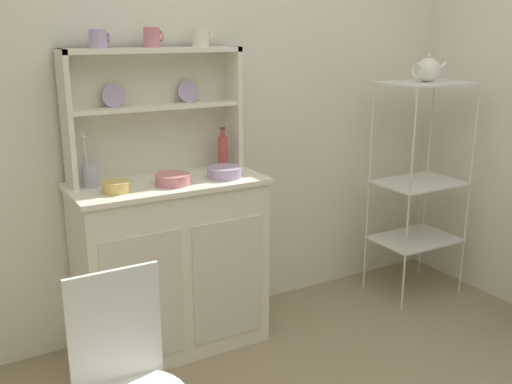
{
  "coord_description": "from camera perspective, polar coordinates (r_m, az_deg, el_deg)",
  "views": [
    {
      "loc": [
        -1.29,
        -1.19,
        1.58
      ],
      "look_at": [
        0.03,
        1.12,
        0.83
      ],
      "focal_mm": 40.74,
      "sensor_mm": 36.0,
      "label": 1
    }
  ],
  "objects": [
    {
      "name": "wall_back",
      "position": [
        3.12,
        -5.14,
        9.51
      ],
      "size": [
        3.84,
        0.05,
        2.5
      ],
      "primitive_type": "cube",
      "color": "silver",
      "rests_on": "ground"
    },
    {
      "name": "hutch_cabinet",
      "position": [
        2.96,
        -8.35,
        -6.94
      ],
      "size": [
        0.93,
        0.45,
        0.88
      ],
      "color": "silver",
      "rests_on": "ground"
    },
    {
      "name": "hutch_shelf_unit",
      "position": [
        2.91,
        -10.16,
        8.75
      ],
      "size": [
        0.87,
        0.18,
        0.62
      ],
      "color": "silver",
      "rests_on": "hutch_cabinet"
    },
    {
      "name": "bakers_rack",
      "position": [
        3.57,
        15.83,
        2.29
      ],
      "size": [
        0.5,
        0.36,
        1.29
      ],
      "color": "silver",
      "rests_on": "ground"
    },
    {
      "name": "wire_chair",
      "position": [
        1.99,
        -12.74,
        -17.16
      ],
      "size": [
        0.36,
        0.36,
        0.85
      ],
      "rotation": [
        0.0,
        0.0,
        0.26
      ],
      "color": "white",
      "rests_on": "ground"
    },
    {
      "name": "cup_lilac_0",
      "position": [
        2.78,
        -15.22,
        14.31
      ],
      "size": [
        0.09,
        0.08,
        0.08
      ],
      "color": "#B79ECC",
      "rests_on": "hutch_shelf_unit"
    },
    {
      "name": "cup_rose_1",
      "position": [
        2.85,
        -10.16,
        14.73
      ],
      "size": [
        0.09,
        0.08,
        0.09
      ],
      "color": "#D17A84",
      "rests_on": "hutch_shelf_unit"
    },
    {
      "name": "cup_cream_2",
      "position": [
        2.95,
        -5.46,
        14.85
      ],
      "size": [
        0.1,
        0.08,
        0.08
      ],
      "color": "silver",
      "rests_on": "hutch_shelf_unit"
    },
    {
      "name": "bowl_mixing_large",
      "position": [
        2.67,
        -13.56,
        0.51
      ],
      "size": [
        0.13,
        0.13,
        0.05
      ],
      "primitive_type": "cylinder",
      "color": "#DBB760",
      "rests_on": "hutch_cabinet"
    },
    {
      "name": "bowl_floral_medium",
      "position": [
        2.75,
        -8.16,
        1.25
      ],
      "size": [
        0.17,
        0.17,
        0.05
      ],
      "primitive_type": "cylinder",
      "color": "#D17A84",
      "rests_on": "hutch_cabinet"
    },
    {
      "name": "bowl_cream_small",
      "position": [
        2.86,
        -3.11,
        1.96
      ],
      "size": [
        0.17,
        0.17,
        0.05
      ],
      "primitive_type": "cylinder",
      "color": "#B79ECC",
      "rests_on": "hutch_cabinet"
    },
    {
      "name": "jam_bottle",
      "position": [
        3.02,
        -3.27,
        3.95
      ],
      "size": [
        0.05,
        0.05,
        0.22
      ],
      "color": "#B74C47",
      "rests_on": "hutch_cabinet"
    },
    {
      "name": "utensil_jar",
      "position": [
        2.78,
        -15.94,
        1.72
      ],
      "size": [
        0.08,
        0.08,
        0.25
      ],
      "color": "#B2B7C6",
      "rests_on": "hutch_cabinet"
    },
    {
      "name": "porcelain_teapot",
      "position": [
        3.49,
        16.51,
        11.44
      ],
      "size": [
        0.23,
        0.14,
        0.16
      ],
      "color": "white",
      "rests_on": "bakers_rack"
    }
  ]
}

